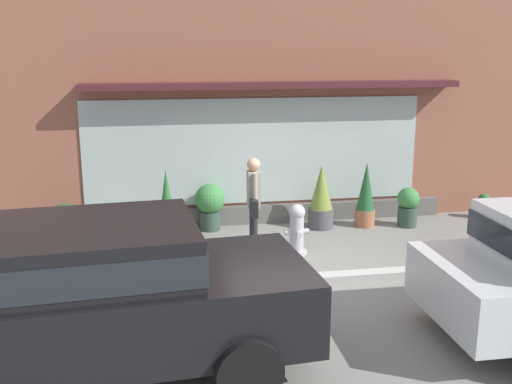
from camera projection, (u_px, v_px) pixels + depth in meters
name	position (u px, v px, depth m)	size (l,w,h in m)	color
ground_plane	(313.00, 278.00, 8.93)	(60.00, 60.00, 0.00)	gray
curb_strip	(316.00, 279.00, 8.73)	(14.00, 0.24, 0.12)	#B2B2AD
storefront	(271.00, 90.00, 11.37)	(14.00, 0.81, 5.27)	#935642
fire_hydrant	(297.00, 229.00, 9.88)	(0.41, 0.38, 0.85)	#B2B2B7
pedestrian_with_handbag	(254.00, 200.00, 9.79)	(0.22, 0.62, 1.62)	#232328
parked_car_black	(92.00, 291.00, 6.08)	(4.50, 2.26, 1.65)	black
potted_plant_window_center	(66.00, 224.00, 10.35)	(0.59, 0.59, 0.74)	#9E6042
potted_plant_by_entrance	(167.00, 206.00, 10.56)	(0.37, 0.37, 1.29)	#B7B2A3
potted_plant_trailing_edge	(408.00, 206.00, 11.42)	(0.42, 0.42, 0.76)	#33473D
potted_plant_near_hydrant	(321.00, 198.00, 11.27)	(0.48, 0.48, 1.24)	#4C4C51
potted_plant_window_left	(210.00, 204.00, 11.16)	(0.56, 0.56, 0.88)	#33473D
potted_plant_low_front	(484.00, 206.00, 12.01)	(0.27, 0.27, 0.50)	#B7B2A3
potted_plant_doorstep	(366.00, 196.00, 11.38)	(0.38, 0.38, 1.25)	#9E6042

